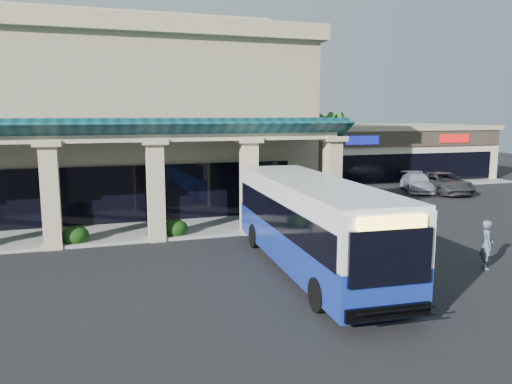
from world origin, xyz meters
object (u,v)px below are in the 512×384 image
object	(u,v)px
pedestrian	(487,245)
car_red	(417,183)
car_silver	(323,185)
car_gray	(443,183)
transit_bus	(311,225)

from	to	relation	value
pedestrian	car_red	distance (m)	19.66
car_silver	car_gray	xyz separation A→B (m)	(9.25, -1.40, -0.08)
pedestrian	car_gray	bearing A→B (deg)	-5.56
pedestrian	car_silver	size ratio (longest dim) A/B	0.37
pedestrian	car_gray	distance (m)	19.32
pedestrian	car_red	bearing A→B (deg)	-0.19
transit_bus	car_silver	xyz separation A→B (m)	(7.93, 15.40, -0.85)
transit_bus	car_silver	distance (m)	17.35
car_red	car_gray	world-z (taller)	car_gray
car_gray	transit_bus	bearing A→B (deg)	-133.09
pedestrian	car_red	world-z (taller)	pedestrian
car_silver	car_gray	bearing A→B (deg)	6.24
car_silver	transit_bus	bearing A→B (deg)	-102.41
transit_bus	pedestrian	bearing A→B (deg)	-14.07
transit_bus	car_gray	world-z (taller)	transit_bus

